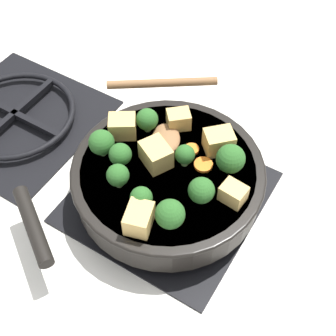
# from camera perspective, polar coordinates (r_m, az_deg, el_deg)

# --- Properties ---
(ground_plane) EXTENTS (2.40, 2.40, 0.00)m
(ground_plane) POSITION_cam_1_polar(r_m,az_deg,el_deg) (0.84, 0.00, -3.58)
(ground_plane) COLOR white
(front_burner_grate) EXTENTS (0.31, 0.31, 0.03)m
(front_burner_grate) POSITION_cam_1_polar(r_m,az_deg,el_deg) (0.83, 0.00, -3.11)
(front_burner_grate) COLOR black
(front_burner_grate) RESTS_ON ground_plane
(rear_burner_grate) EXTENTS (0.31, 0.31, 0.03)m
(rear_burner_grate) POSITION_cam_1_polar(r_m,az_deg,el_deg) (1.00, -18.06, 5.98)
(rear_burner_grate) COLOR black
(rear_burner_grate) RESTS_ON ground_plane
(skillet_pan) EXTENTS (0.41, 0.35, 0.06)m
(skillet_pan) POSITION_cam_1_polar(r_m,az_deg,el_deg) (0.79, -0.11, -1.20)
(skillet_pan) COLOR black
(skillet_pan) RESTS_ON front_burner_grate
(wooden_spoon) EXTENTS (0.22, 0.21, 0.02)m
(wooden_spoon) POSITION_cam_1_polar(r_m,az_deg,el_deg) (0.85, -0.51, 7.44)
(wooden_spoon) COLOR brown
(wooden_spoon) RESTS_ON skillet_pan
(tofu_cube_center_large) EXTENTS (0.06, 0.05, 0.04)m
(tofu_cube_center_large) POSITION_cam_1_polar(r_m,az_deg,el_deg) (0.69, -3.55, -6.17)
(tofu_cube_center_large) COLOR tan
(tofu_cube_center_large) RESTS_ON skillet_pan
(tofu_cube_near_handle) EXTENTS (0.06, 0.06, 0.04)m
(tofu_cube_near_handle) POSITION_cam_1_polar(r_m,az_deg,el_deg) (0.78, 6.21, 3.25)
(tofu_cube_near_handle) COLOR tan
(tofu_cube_near_handle) RESTS_ON skillet_pan
(tofu_cube_east_chunk) EXTENTS (0.03, 0.04, 0.03)m
(tofu_cube_east_chunk) POSITION_cam_1_polar(r_m,az_deg,el_deg) (0.73, 8.06, -2.94)
(tofu_cube_east_chunk) COLOR tan
(tofu_cube_east_chunk) RESTS_ON skillet_pan
(tofu_cube_west_chunk) EXTENTS (0.06, 0.06, 0.04)m
(tofu_cube_west_chunk) POSITION_cam_1_polar(r_m,az_deg,el_deg) (0.76, -1.41, 1.73)
(tofu_cube_west_chunk) COLOR tan
(tofu_cube_west_chunk) RESTS_ON skillet_pan
(tofu_cube_back_piece) EXTENTS (0.05, 0.05, 0.03)m
(tofu_cube_back_piece) POSITION_cam_1_polar(r_m,az_deg,el_deg) (0.82, 1.30, 5.93)
(tofu_cube_back_piece) COLOR tan
(tofu_cube_back_piece) RESTS_ON skillet_pan
(tofu_cube_front_piece) EXTENTS (0.06, 0.06, 0.04)m
(tofu_cube_front_piece) POSITION_cam_1_polar(r_m,az_deg,el_deg) (0.81, -5.58, 5.07)
(tofu_cube_front_piece) COLOR tan
(tofu_cube_front_piece) RESTS_ON skillet_pan
(broccoli_floret_near_spoon) EXTENTS (0.05, 0.05, 0.05)m
(broccoli_floret_near_spoon) POSITION_cam_1_polar(r_m,az_deg,el_deg) (0.68, 0.25, -5.67)
(broccoli_floret_near_spoon) COLOR #709956
(broccoli_floret_near_spoon) RESTS_ON skillet_pan
(broccoli_floret_center_top) EXTENTS (0.04, 0.04, 0.05)m
(broccoli_floret_center_top) POSITION_cam_1_polar(r_m,az_deg,el_deg) (0.77, -8.10, 3.07)
(broccoli_floret_center_top) COLOR #709956
(broccoli_floret_center_top) RESTS_ON skillet_pan
(broccoli_floret_east_rim) EXTENTS (0.04, 0.04, 0.04)m
(broccoli_floret_east_rim) POSITION_cam_1_polar(r_m,az_deg,el_deg) (0.73, -6.13, -0.91)
(broccoli_floret_east_rim) COLOR #709956
(broccoli_floret_east_rim) RESTS_ON skillet_pan
(broccoli_floret_west_rim) EXTENTS (0.04, 0.04, 0.04)m
(broccoli_floret_west_rim) POSITION_cam_1_polar(r_m,az_deg,el_deg) (0.76, -5.84, 1.62)
(broccoli_floret_west_rim) COLOR #709956
(broccoli_floret_west_rim) RESTS_ON skillet_pan
(broccoli_floret_north_edge) EXTENTS (0.03, 0.03, 0.04)m
(broccoli_floret_north_edge) POSITION_cam_1_polar(r_m,az_deg,el_deg) (0.70, -3.27, -3.67)
(broccoli_floret_north_edge) COLOR #709956
(broccoli_floret_north_edge) RESTS_ON skillet_pan
(broccoli_floret_south_cluster) EXTENTS (0.04, 0.04, 0.05)m
(broccoli_floret_south_cluster) POSITION_cam_1_polar(r_m,az_deg,el_deg) (0.80, -2.56, 5.91)
(broccoli_floret_south_cluster) COLOR #709956
(broccoli_floret_south_cluster) RESTS_ON skillet_pan
(broccoli_floret_mid_floret) EXTENTS (0.05, 0.05, 0.05)m
(broccoli_floret_mid_floret) POSITION_cam_1_polar(r_m,az_deg,el_deg) (0.75, 7.63, 1.11)
(broccoli_floret_mid_floret) COLOR #709956
(broccoli_floret_mid_floret) RESTS_ON skillet_pan
(broccoli_floret_small_inner) EXTENTS (0.03, 0.03, 0.04)m
(broccoli_floret_small_inner) POSITION_cam_1_polar(r_m,az_deg,el_deg) (0.76, 2.08, 1.62)
(broccoli_floret_small_inner) COLOR #709956
(broccoli_floret_small_inner) RESTS_ON skillet_pan
(broccoli_floret_tall_stem) EXTENTS (0.04, 0.04, 0.05)m
(broccoli_floret_tall_stem) POSITION_cam_1_polar(r_m,az_deg,el_deg) (0.71, 4.09, -2.77)
(broccoli_floret_tall_stem) COLOR #709956
(broccoli_floret_tall_stem) RESTS_ON skillet_pan
(carrot_slice_orange_thin) EXTENTS (0.03, 0.03, 0.01)m
(carrot_slice_orange_thin) POSITION_cam_1_polar(r_m,az_deg,el_deg) (0.79, 2.89, 2.31)
(carrot_slice_orange_thin) COLOR orange
(carrot_slice_orange_thin) RESTS_ON skillet_pan
(carrot_slice_near_center) EXTENTS (0.03, 0.03, 0.01)m
(carrot_slice_near_center) POSITION_cam_1_polar(r_m,az_deg,el_deg) (0.77, 4.33, 0.40)
(carrot_slice_near_center) COLOR orange
(carrot_slice_near_center) RESTS_ON skillet_pan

